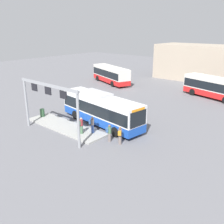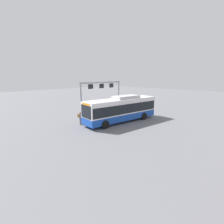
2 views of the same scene
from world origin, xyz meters
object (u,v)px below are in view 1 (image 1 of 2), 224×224
Objects in this scene: bus_background_right at (111,74)px; person_waiting_near at (92,124)px; person_waiting_mid at (109,133)px; person_waiting_far at (81,125)px; bus_main at (101,108)px; person_boarding at (120,135)px; trash_bin at (42,113)px; bus_background_left at (215,87)px.

bus_background_right is 6.13× the size of person_waiting_near.
person_waiting_mid is 1.00× the size of person_waiting_far.
bus_main is at bearing 56.22° from person_waiting_near.
person_waiting_far is at bearing 134.24° from person_waiting_mid.
person_waiting_near is at bearing 61.00° from person_boarding.
bus_main is at bearing 24.92° from trash_bin.
person_waiting_near is at bearing 117.86° from person_waiting_mid.
person_boarding is (-0.73, -21.35, -0.89)m from bus_background_left.
person_waiting_mid is at bearing -63.58° from person_waiting_near.
bus_background_right reaches higher than person_waiting_near.
bus_main reaches higher than person_waiting_mid.
bus_background_right is 26.55m from person_boarding.
person_waiting_far is at bearing -72.53° from bus_main.
person_waiting_near and person_waiting_far have the same top height.
bus_main is at bearing 148.41° from bus_background_right.
person_waiting_mid is (-1.13, -0.18, 0.00)m from person_boarding.
trash_bin is at bearing 122.69° from person_waiting_near.
person_waiting_mid is 3.13m from person_waiting_far.
bus_main reaches higher than person_waiting_far.
person_waiting_far is at bearing -3.76° from trash_bin.
trash_bin is at bearing 75.86° from bus_background_left.
person_waiting_near reaches higher than person_boarding.
bus_main reaches higher than bus_background_right.
bus_background_left is 0.98× the size of bus_background_right.
bus_background_left is 11.13× the size of trash_bin.
person_waiting_near is at bearing 2.66° from trash_bin.
bus_background_left and bus_background_right have the same top height.
person_boarding is at bearing 153.03° from bus_background_right.
bus_main reaches higher than person_waiting_near.
bus_main is 3.09m from person_waiting_near.
person_waiting_far is 7.23m from trash_bin.
bus_background_left is 21.38m from person_boarding.
person_waiting_far reaches higher than trash_bin.
bus_background_right reaches higher than person_waiting_mid.
person_waiting_far reaches higher than person_waiting_mid.
bus_background_right is at bearing 66.78° from person_waiting_near.
person_waiting_mid is (3.68, -2.83, -0.92)m from bus_main.
bus_background_right is 6.13× the size of person_boarding.
person_waiting_near is 1.00× the size of person_waiting_far.
person_boarding reaches higher than trash_bin.
trash_bin is at bearing -147.88° from bus_main.
bus_main is 1.08× the size of bus_background_right.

